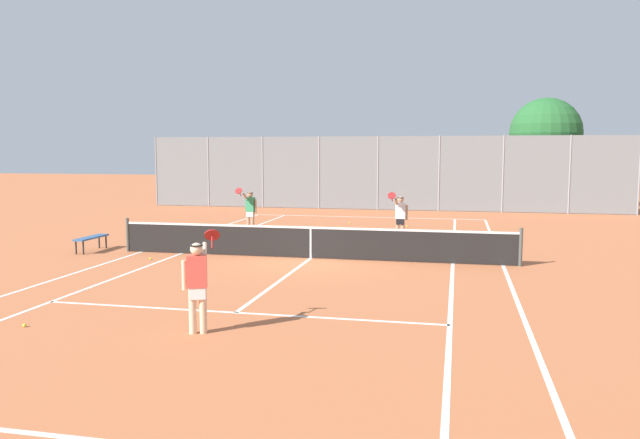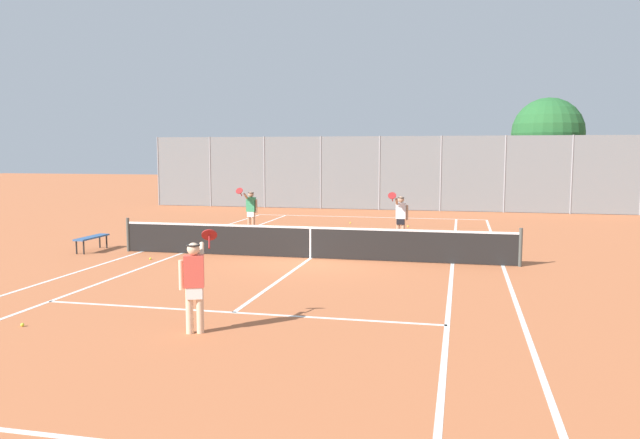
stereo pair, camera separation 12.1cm
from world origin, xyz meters
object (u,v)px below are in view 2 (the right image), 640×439
Objects in this scene: tree_behind_left at (548,136)px; player_far_right at (401,216)px; loose_tennis_ball_5 at (262,243)px; loose_tennis_ball_2 at (350,223)px; player_near_side at (194,281)px; courtside_bench at (92,238)px; tennis_net at (310,241)px; loose_tennis_ball_0 at (386,244)px; loose_tennis_ball_1 at (150,259)px; loose_tennis_ball_3 at (22,325)px; player_far_left at (251,209)px; loose_tennis_ball_4 at (408,226)px.

player_far_right is at bearing -114.52° from tree_behind_left.
loose_tennis_ball_2 is at bearing 74.30° from loose_tennis_ball_5.
player_far_right is at bearing 78.31° from player_near_side.
loose_tennis_ball_5 is 5.50m from courtside_bench.
courtside_bench is (-9.40, -4.16, -0.52)m from player_far_right.
loose_tennis_ball_0 is (1.89, 3.10, -0.48)m from tennis_net.
loose_tennis_ball_2 is (4.12, 10.35, 0.00)m from loose_tennis_ball_1.
player_near_side is at bearing -108.99° from tree_behind_left.
courtside_bench is (-6.96, 7.65, -0.52)m from player_near_side.
loose_tennis_ball_2 is (-0.24, 16.94, -0.89)m from player_near_side.
tennis_net is at bearing -46.38° from loose_tennis_ball_5.
loose_tennis_ball_3 is (-3.23, -0.33, -0.89)m from player_near_side.
player_far_right reaches higher than loose_tennis_ball_2.
loose_tennis_ball_2 is at bearing 49.69° from player_far_left.
loose_tennis_ball_1 is 1.00× the size of loose_tennis_ball_2.
player_far_right is at bearing 64.97° from loose_tennis_ball_3.
player_near_side and player_far_left have the same top height.
tennis_net is 8.00× the size of courtside_bench.
loose_tennis_ball_2 is (-2.69, 5.13, -0.89)m from player_far_right.
player_near_side is 13.56m from player_far_left.
loose_tennis_ball_3 is at bearing -80.71° from loose_tennis_ball_1.
loose_tennis_ball_3 is 1.00× the size of loose_tennis_ball_5.
tennis_net reaches higher than loose_tennis_ball_1.
player_near_side is at bearing -56.51° from loose_tennis_ball_1.
player_far_left is 1.18× the size of courtside_bench.
player_far_left is 6.02m from loose_tennis_ball_0.
loose_tennis_ball_0 is 1.00× the size of loose_tennis_ball_5.
loose_tennis_ball_5 is at bearing 28.23° from courtside_bench.
tree_behind_left is at bearing 65.48° from player_far_right.
loose_tennis_ball_2 is 1.00× the size of loose_tennis_ball_5.
player_far_left is (-3.66, 5.25, 0.42)m from tennis_net.
tree_behind_left is at bearing 45.15° from loose_tennis_ball_2.
loose_tennis_ball_3 is (-2.99, -17.27, 0.00)m from loose_tennis_ball_2.
loose_tennis_ball_2 is 13.75m from tree_behind_left.
tree_behind_left is at bearing 64.27° from tennis_net.
tennis_net reaches higher than loose_tennis_ball_2.
loose_tennis_ball_1 is at bearing -124.25° from tree_behind_left.
player_near_side is at bearing -47.74° from courtside_bench.
loose_tennis_ball_1 is 1.00× the size of loose_tennis_ball_5.
player_far_left is at bearing 115.82° from loose_tennis_ball_5.
courtside_bench reaches higher than loose_tennis_ball_4.
loose_tennis_ball_4 is at bearing 55.21° from loose_tennis_ball_1.
player_far_right is 26.88× the size of loose_tennis_ball_4.
tree_behind_left is (9.28, 9.33, 3.98)m from loose_tennis_ball_2.
player_near_side reaches higher than loose_tennis_ball_2.
loose_tennis_ball_1 and loose_tennis_ball_4 have the same top height.
player_far_left is at bearing 124.93° from tennis_net.
loose_tennis_ball_3 is (-3.39, -8.18, -0.48)m from tennis_net.
tennis_net is 181.82× the size of loose_tennis_ball_1.
player_far_left reaches higher than loose_tennis_ball_0.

